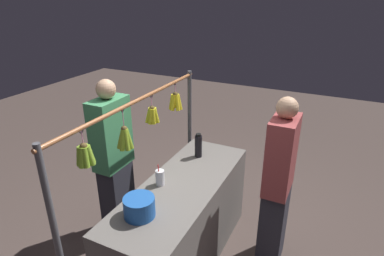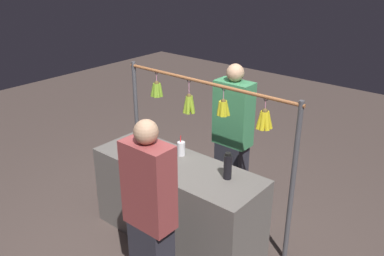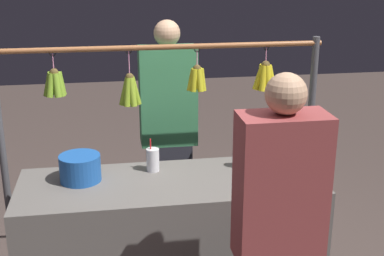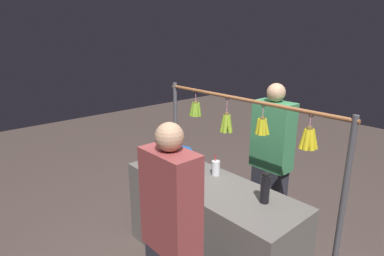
{
  "view_description": "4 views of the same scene",
  "coord_description": "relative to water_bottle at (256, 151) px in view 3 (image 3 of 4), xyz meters",
  "views": [
    {
      "loc": [
        2.04,
        1.09,
        2.35
      ],
      "look_at": [
        -0.2,
        0.0,
        1.27
      ],
      "focal_mm": 30.11,
      "sensor_mm": 36.0,
      "label": 1
    },
    {
      "loc": [
        -2.23,
        2.44,
        2.6
      ],
      "look_at": [
        -0.19,
        0.0,
        1.24
      ],
      "focal_mm": 37.92,
      "sensor_mm": 36.0,
      "label": 2
    },
    {
      "loc": [
        0.31,
        2.69,
        2.04
      ],
      "look_at": [
        -0.12,
        0.0,
        1.14
      ],
      "focal_mm": 49.29,
      "sensor_mm": 36.0,
      "label": 3
    },
    {
      "loc": [
        -1.79,
        1.8,
        2.08
      ],
      "look_at": [
        0.23,
        0.0,
        1.28
      ],
      "focal_mm": 30.12,
      "sensor_mm": 36.0,
      "label": 4
    }
  ],
  "objects": [
    {
      "name": "market_counter",
      "position": [
        0.51,
        0.08,
        -0.53
      ],
      "size": [
        1.7,
        0.61,
        0.83
      ],
      "primitive_type": "cube",
      "color": "#66605B",
      "rests_on": "ground"
    },
    {
      "name": "display_rack",
      "position": [
        0.49,
        -0.32,
        0.17
      ],
      "size": [
        1.99,
        0.14,
        1.55
      ],
      "color": "#4C4C51",
      "rests_on": "ground"
    },
    {
      "name": "water_bottle",
      "position": [
        0.0,
        0.0,
        0.0
      ],
      "size": [
        0.07,
        0.07,
        0.24
      ],
      "color": "black",
      "rests_on": "market_counter"
    },
    {
      "name": "blue_bucket",
      "position": [
        1.01,
        -0.0,
        -0.04
      ],
      "size": [
        0.23,
        0.23,
        0.15
      ],
      "primitive_type": "cylinder",
      "color": "#1F58AC",
      "rests_on": "market_counter"
    },
    {
      "name": "drink_cup",
      "position": [
        0.59,
        -0.08,
        -0.05
      ],
      "size": [
        0.08,
        0.08,
        0.2
      ],
      "color": "silver",
      "rests_on": "market_counter"
    },
    {
      "name": "vendor_person",
      "position": [
        0.43,
        -0.7,
        -0.14
      ],
      "size": [
        0.39,
        0.21,
        1.63
      ],
      "color": "#2D2D38",
      "rests_on": "ground"
    },
    {
      "name": "customer_person",
      "position": [
        0.12,
        0.81,
        -0.16
      ],
      "size": [
        0.38,
        0.2,
        1.59
      ],
      "color": "#2D2D38",
      "rests_on": "ground"
    }
  ]
}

